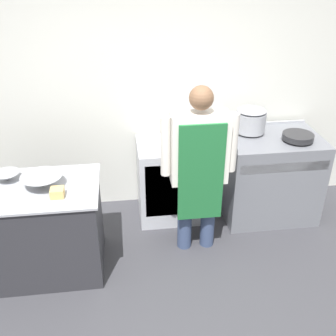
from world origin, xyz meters
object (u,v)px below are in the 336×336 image
at_px(plastic_tub, 57,193).
at_px(saute_pan, 298,136).
at_px(fridge_unit, 170,180).
at_px(person_cook, 199,162).
at_px(stock_pot, 251,120).
at_px(stove, 269,175).
at_px(mixing_bowl, 42,181).

relative_size(plastic_tub, saute_pan, 0.34).
xyz_separation_m(fridge_unit, person_cook, (0.18, -0.60, 0.52)).
height_order(plastic_tub, saute_pan, saute_pan).
distance_m(fridge_unit, plastic_tub, 1.44).
bearing_deg(saute_pan, stock_pot, 148.15).
distance_m(stove, fridge_unit, 1.08).
bearing_deg(plastic_tub, fridge_unit, 39.95).
bearing_deg(person_cook, fridge_unit, 106.82).
xyz_separation_m(mixing_bowl, saute_pan, (2.46, 0.47, 0.06)).
bearing_deg(person_cook, plastic_tub, -167.16).
height_order(stock_pot, saute_pan, stock_pot).
relative_size(mixing_bowl, saute_pan, 1.11).
height_order(stove, saute_pan, saute_pan).
relative_size(fridge_unit, mixing_bowl, 2.46).
bearing_deg(fridge_unit, mixing_bowl, -149.61).
bearing_deg(plastic_tub, person_cook, 12.84).
xyz_separation_m(stove, fridge_unit, (-1.08, 0.10, -0.04)).
bearing_deg(fridge_unit, stock_pot, 2.02).
height_order(stove, plastic_tub, stove).
bearing_deg(mixing_bowl, person_cook, 4.23).
relative_size(fridge_unit, person_cook, 0.52).
xyz_separation_m(stove, stock_pot, (-0.22, 0.13, 0.61)).
height_order(person_cook, saute_pan, person_cook).
xyz_separation_m(fridge_unit, stock_pot, (0.86, 0.03, 0.65)).
height_order(stove, mixing_bowl, mixing_bowl).
xyz_separation_m(person_cook, plastic_tub, (-1.23, -0.28, -0.05)).
relative_size(fridge_unit, saute_pan, 2.74).
bearing_deg(mixing_bowl, stock_pot, 19.58).
relative_size(person_cook, mixing_bowl, 4.74).
xyz_separation_m(person_cook, stock_pot, (0.68, 0.63, 0.13)).
xyz_separation_m(fridge_unit, saute_pan, (1.27, -0.23, 0.55)).
relative_size(person_cook, plastic_tub, 15.42).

